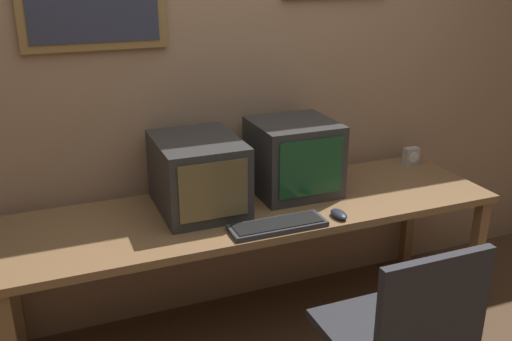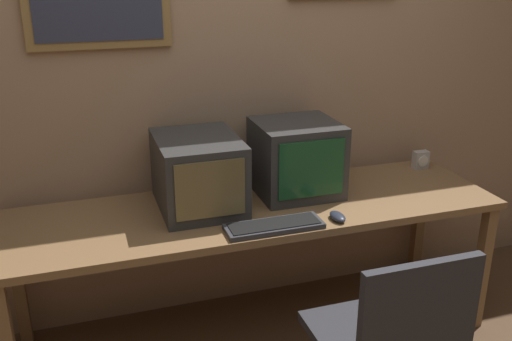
{
  "view_description": "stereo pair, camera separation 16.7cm",
  "coord_description": "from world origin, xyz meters",
  "px_view_note": "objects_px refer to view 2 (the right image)",
  "views": [
    {
      "loc": [
        -0.93,
        -1.5,
        1.83
      ],
      "look_at": [
        0.0,
        0.8,
        0.9
      ],
      "focal_mm": 40.0,
      "sensor_mm": 36.0,
      "label": 1
    },
    {
      "loc": [
        -0.77,
        -1.55,
        1.83
      ],
      "look_at": [
        0.0,
        0.8,
        0.9
      ],
      "focal_mm": 40.0,
      "sensor_mm": 36.0,
      "label": 2
    }
  ],
  "objects_px": {
    "keyboard_main": "(274,226)",
    "mouse_near_keyboard": "(338,217)",
    "monitor_right": "(296,158)",
    "desk_clock": "(421,160)",
    "monitor_left": "(198,173)"
  },
  "relations": [
    {
      "from": "monitor_left",
      "to": "mouse_near_keyboard",
      "type": "bearing_deg",
      "value": -31.55
    },
    {
      "from": "desk_clock",
      "to": "keyboard_main",
      "type": "bearing_deg",
      "value": -155.92
    },
    {
      "from": "desk_clock",
      "to": "mouse_near_keyboard",
      "type": "bearing_deg",
      "value": -147.49
    },
    {
      "from": "monitor_right",
      "to": "desk_clock",
      "type": "bearing_deg",
      "value": 7.4
    },
    {
      "from": "desk_clock",
      "to": "monitor_left",
      "type": "bearing_deg",
      "value": -174.37
    },
    {
      "from": "keyboard_main",
      "to": "mouse_near_keyboard",
      "type": "bearing_deg",
      "value": -1.18
    },
    {
      "from": "monitor_right",
      "to": "mouse_near_keyboard",
      "type": "distance_m",
      "value": 0.41
    },
    {
      "from": "monitor_left",
      "to": "keyboard_main",
      "type": "height_order",
      "value": "monitor_left"
    },
    {
      "from": "monitor_right",
      "to": "keyboard_main",
      "type": "bearing_deg",
      "value": -124.02
    },
    {
      "from": "monitor_left",
      "to": "monitor_right",
      "type": "bearing_deg",
      "value": 2.81
    },
    {
      "from": "monitor_left",
      "to": "monitor_right",
      "type": "xyz_separation_m",
      "value": [
        0.5,
        0.02,
        0.01
      ]
    },
    {
      "from": "monitor_left",
      "to": "mouse_near_keyboard",
      "type": "height_order",
      "value": "monitor_left"
    },
    {
      "from": "mouse_near_keyboard",
      "to": "monitor_left",
      "type": "bearing_deg",
      "value": 148.45
    },
    {
      "from": "monitor_left",
      "to": "desk_clock",
      "type": "xyz_separation_m",
      "value": [
        1.29,
        0.13,
        -0.12
      ]
    },
    {
      "from": "mouse_near_keyboard",
      "to": "desk_clock",
      "type": "bearing_deg",
      "value": 32.51
    }
  ]
}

